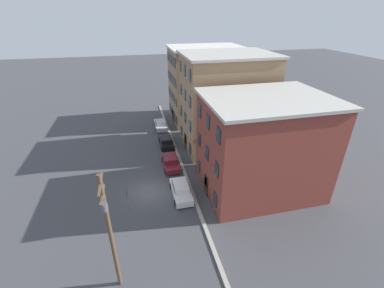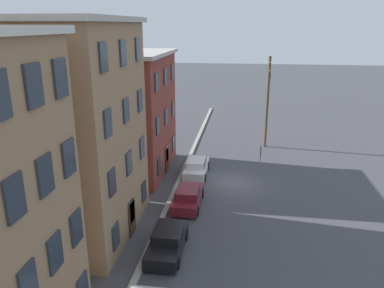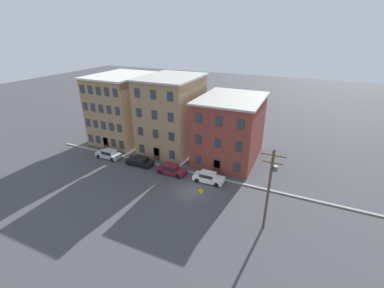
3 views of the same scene
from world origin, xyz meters
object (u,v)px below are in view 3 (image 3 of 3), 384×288
at_px(car_maroon, 171,169).
at_px(utility_pole, 269,187).
at_px(car_silver, 109,154).
at_px(car_black, 140,161).
at_px(car_white, 208,177).
at_px(caution_sign, 201,193).

height_order(car_maroon, utility_pole, utility_pole).
bearing_deg(car_silver, utility_pole, -13.12).
distance_m(car_black, car_maroon, 5.79).
bearing_deg(car_maroon, utility_pole, -22.19).
height_order(car_black, utility_pole, utility_pole).
bearing_deg(car_white, utility_pole, -34.93).
distance_m(car_silver, caution_sign, 19.96).
bearing_deg(caution_sign, car_black, 156.44).
bearing_deg(car_black, car_white, -0.59).
relative_size(car_silver, caution_sign, 1.66).
relative_size(car_black, car_maroon, 1.00).
distance_m(car_black, utility_pole, 22.07).
height_order(car_silver, car_white, same).
relative_size(car_white, caution_sign, 1.66).
relative_size(car_silver, car_black, 1.00).
distance_m(car_white, utility_pole, 11.80).
distance_m(car_white, caution_sign, 5.67).
xyz_separation_m(car_silver, car_black, (6.33, 0.06, 0.00)).
bearing_deg(car_maroon, car_silver, 178.93).
relative_size(car_silver, utility_pole, 0.46).
distance_m(car_black, caution_sign, 14.02).
bearing_deg(car_black, car_maroon, -2.86).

